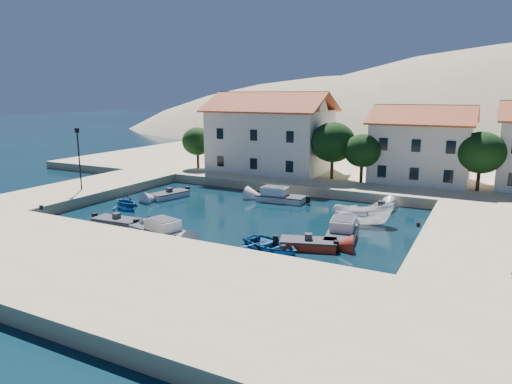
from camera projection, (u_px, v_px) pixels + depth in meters
The scene contains 21 objects.
ground at pixel (172, 249), 31.43m from camera, with size 400.00×400.00×0.00m, color black.
quay_south at pixel (107, 272), 26.12m from camera, with size 52.00×12.00×1.00m, color tan.
quay_east at pixel (508, 245), 30.77m from camera, with size 11.00×20.00×1.00m, color tan.
quay_west at pixel (87, 190), 48.56m from camera, with size 8.00×20.00×1.00m, color tan.
quay_north at pixel (353, 167), 63.40m from camera, with size 80.00×36.00×1.00m, color tan.
hills at pixel (491, 211), 134.32m from camera, with size 254.00×176.00×99.00m.
building_left at pixel (270, 131), 57.18m from camera, with size 14.70×9.45×9.70m.
building_mid at pixel (422, 143), 50.09m from camera, with size 10.50×8.40×8.30m.
trees at pixel (346, 146), 50.47m from camera, with size 37.30×5.30×6.45m.
lamppost at pixel (79, 153), 45.25m from camera, with size 0.35×0.25×6.22m.
bollards at pixel (235, 225), 33.28m from camera, with size 29.36×9.56×0.30m.
motorboat_grey_sw at pixel (117, 222), 37.06m from camera, with size 4.04×2.00×1.25m.
cabin_cruiser_south at pixel (158, 230), 34.37m from camera, with size 5.01×3.03×1.60m.
rowboat_south at pixel (271, 249), 31.54m from camera, with size 3.25×4.55×0.94m, color #184E86.
motorboat_red_se at pixel (308, 244), 31.66m from camera, with size 4.26×2.86×1.25m.
cabin_cruiser_east at pixel (341, 233), 33.50m from camera, with size 2.79×5.16×1.60m.
boat_east at pixel (363, 224), 37.50m from camera, with size 1.83×4.87×1.88m, color silver.
motorboat_white_ne at pixel (381, 209), 41.26m from camera, with size 1.96×3.58×1.25m.
rowboat_west at pixel (126, 209), 42.61m from camera, with size 2.73×3.16×1.67m, color #184E86.
motorboat_white_west at pixel (170, 195), 47.00m from camera, with size 2.77×4.39×1.25m.
cabin_cruiser_north at pixel (281, 197), 45.37m from camera, with size 4.93×2.33×1.60m.
Camera 1 is at (18.90, -23.87, 10.51)m, focal length 32.00 mm.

